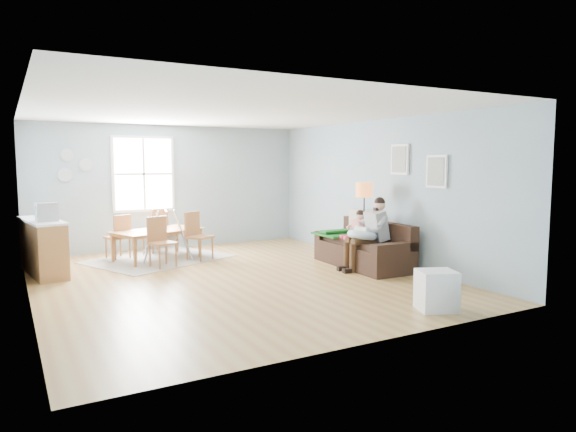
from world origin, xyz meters
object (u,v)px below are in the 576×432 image
chair_sw (160,239)px  chair_nw (120,234)px  counter (43,246)px  baby_swing (167,237)px  chair_ne (157,228)px  chair_se (196,233)px  toddler (356,228)px  sofa (365,250)px  father (369,231)px  storage_cube (436,290)px  monitor (46,212)px  dining_table (159,245)px  floor_lamp (364,197)px

chair_sw → chair_nw: (-0.49, 1.13, -0.02)m
counter → baby_swing: (2.23, 0.36, -0.05)m
chair_ne → chair_se: bearing=-67.1°
chair_ne → counter: chair_ne is taller
chair_se → toddler: bearing=-38.1°
sofa → chair_nw: chair_nw is taller
father → chair_sw: size_ratio=1.40×
sofa → baby_swing: baby_swing is taller
chair_se → father: bearing=-45.3°
storage_cube → monitor: (-4.21, 4.51, 0.83)m
storage_cube → father: bearing=71.7°
toddler → dining_table: size_ratio=0.49×
sofa → floor_lamp: size_ratio=1.35×
floor_lamp → chair_se: floor_lamp is taller
sofa → floor_lamp: bearing=70.3°
sofa → toddler: bearing=109.3°
chair_nw → baby_swing: baby_swing is taller
father → chair_nw: size_ratio=1.46×
dining_table → monitor: size_ratio=4.78×
floor_lamp → chair_sw: floor_lamp is taller
sofa → father: father is taller
floor_lamp → chair_ne: size_ratio=1.63×
dining_table → floor_lamp: bearing=-56.9°
sofa → toddler: 0.45m
chair_nw → monitor: 1.83m
chair_se → chair_ne: bearing=112.9°
baby_swing → monitor: bearing=-162.7°
father → floor_lamp: bearing=65.3°
toddler → dining_table: bearing=143.3°
chair_nw → toddler: bearing=-35.8°
sofa → monitor: monitor is taller
sofa → father: (-0.14, -0.28, 0.40)m
chair_nw → chair_ne: size_ratio=0.94×
dining_table → chair_nw: bearing=129.0°
baby_swing → storage_cube: bearing=-68.6°
chair_se → counter: (-2.71, 0.02, -0.06)m
storage_cube → baby_swing: size_ratio=0.52×
floor_lamp → chair_nw: size_ratio=1.74×
chair_se → counter: 2.71m
floor_lamp → counter: bearing=159.0°
father → chair_ne: bearing=128.9°
sofa → baby_swing: 3.88m
chair_ne → monitor: size_ratio=2.71×
dining_table → chair_se: (0.64, -0.39, 0.24)m
storage_cube → chair_sw: size_ratio=0.64×
sofa → chair_sw: bearing=152.0°
toddler → counter: toddler is taller
baby_swing → father: bearing=-44.4°
sofa → dining_table: sofa is taller
dining_table → monitor: (-2.01, -0.68, 0.80)m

